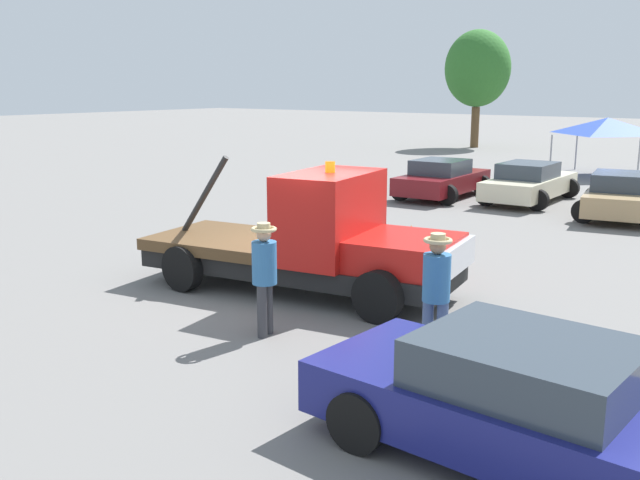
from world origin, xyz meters
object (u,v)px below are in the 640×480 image
(parked_car_cream, at_px, (529,183))
(parked_car_tan, at_px, (621,195))
(foreground_car, at_px, (544,409))
(person_at_hood, at_px, (264,270))
(canopy_tent_blue, at_px, (607,126))
(parked_car_maroon, at_px, (442,179))
(tow_truck, at_px, (317,243))
(tree_left, at_px, (478,69))
(traffic_cone, at_px, (411,237))
(person_near_truck, at_px, (436,286))

(parked_car_cream, height_order, parked_car_tan, same)
(foreground_car, distance_m, parked_car_tan, 15.75)
(person_at_hood, distance_m, canopy_tent_blue, 24.04)
(parked_car_maroon, bearing_deg, parked_car_cream, -75.32)
(parked_car_tan, bearing_deg, person_at_hood, 162.93)
(foreground_car, xyz_separation_m, person_at_hood, (-4.87, 1.35, 0.41))
(tow_truck, relative_size, tree_left, 0.88)
(tree_left, bearing_deg, person_at_hood, -70.69)
(tow_truck, relative_size, canopy_tent_blue, 1.77)
(tree_left, distance_m, traffic_cone, 29.70)
(tow_truck, distance_m, tree_left, 33.92)
(parked_car_cream, bearing_deg, canopy_tent_blue, -1.36)
(parked_car_tan, bearing_deg, parked_car_cream, 61.37)
(tree_left, xyz_separation_m, traffic_cone, (10.74, -27.31, -4.58))
(parked_car_maroon, bearing_deg, canopy_tent_blue, -18.78)
(parked_car_maroon, height_order, parked_car_tan, same)
(tow_truck, distance_m, person_near_truck, 3.71)
(person_near_truck, bearing_deg, foreground_car, -140.26)
(tow_truck, distance_m, parked_car_maroon, 12.50)
(person_at_hood, bearing_deg, tree_left, -86.13)
(parked_car_cream, bearing_deg, parked_car_maroon, 105.92)
(foreground_car, height_order, person_at_hood, person_at_hood)
(tree_left, height_order, traffic_cone, tree_left)
(parked_car_tan, xyz_separation_m, canopy_tent_blue, (-3.14, 9.88, 1.49))
(tow_truck, height_order, parked_car_maroon, tow_truck)
(person_near_truck, distance_m, parked_car_cream, 15.04)
(foreground_car, height_order, tree_left, tree_left)
(person_near_truck, bearing_deg, tow_truck, 55.44)
(parked_car_maroon, relative_size, parked_car_tan, 0.92)
(foreground_car, xyz_separation_m, canopy_tent_blue, (-6.20, 25.33, 1.49))
(parked_car_tan, bearing_deg, foreground_car, -178.57)
(canopy_tent_blue, distance_m, tree_left, 14.95)
(tow_truck, xyz_separation_m, parked_car_maroon, (-3.47, 12.00, -0.32))
(tow_truck, bearing_deg, person_near_truck, -35.03)
(person_near_truck, height_order, person_at_hood, person_near_truck)
(parked_car_maroon, distance_m, parked_car_cream, 2.93)
(parked_car_maroon, bearing_deg, person_at_hood, -165.73)
(person_near_truck, xyz_separation_m, person_at_hood, (-2.58, -0.71, -0.02))
(traffic_cone, bearing_deg, person_near_truck, -58.11)
(parked_car_maroon, bearing_deg, parked_car_tan, -94.48)
(foreground_car, height_order, parked_car_maroon, same)
(parked_car_cream, xyz_separation_m, tree_left, (-10.55, 18.94, 4.18))
(tree_left, bearing_deg, canopy_tent_blue, -43.70)
(tow_truck, height_order, person_near_truck, tow_truck)
(tow_truck, bearing_deg, foreground_car, -42.15)
(canopy_tent_blue, xyz_separation_m, tree_left, (-10.63, 10.16, 2.69))
(parked_car_maroon, xyz_separation_m, parked_car_cream, (2.81, 0.85, 0.00))
(person_at_hood, height_order, parked_car_cream, person_at_hood)
(parked_car_maroon, bearing_deg, tree_left, 19.28)
(person_near_truck, bearing_deg, tree_left, 15.25)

